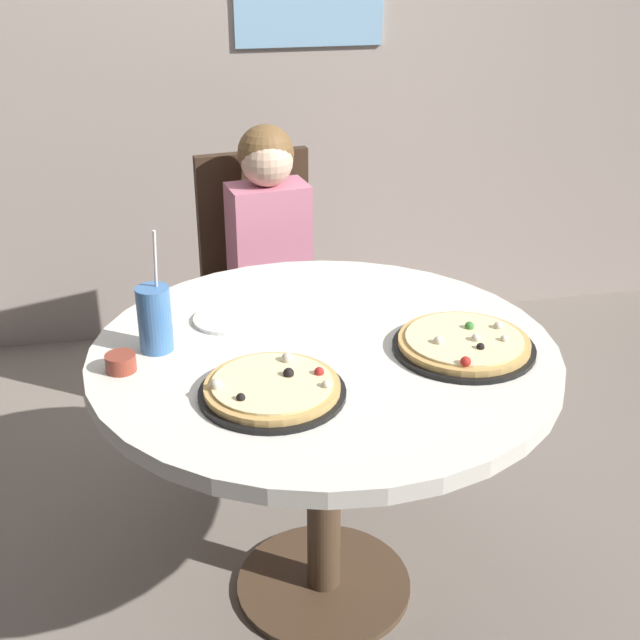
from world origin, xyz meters
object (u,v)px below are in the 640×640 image
dining_table (324,387)px  plate_small (228,319)px  pizza_cheese (464,344)px  soda_cup (155,318)px  pizza_veggie (272,388)px  diner_child (277,307)px  chair_wooden (262,275)px  sauce_bowl (121,363)px

dining_table → plate_small: 0.31m
pizza_cheese → plate_small: bearing=152.7°
soda_cup → plate_small: soda_cup is taller
pizza_veggie → pizza_cheese: bearing=13.5°
diner_child → soda_cup: diner_child is taller
chair_wooden → pizza_veggie: size_ratio=2.96×
dining_table → sauce_bowl: size_ratio=16.10×
dining_table → plate_small: size_ratio=6.26×
dining_table → pizza_veggie: (-0.16, -0.19, 0.12)m
plate_small → chair_wooden: bearing=76.3°
diner_child → plate_small: bearing=-109.3°
soda_cup → plate_small: (0.18, 0.12, -0.08)m
pizza_veggie → plate_small: bearing=97.8°
pizza_cheese → soda_cup: size_ratio=1.11×
pizza_veggie → sauce_bowl: (-0.32, 0.18, 0.00)m
diner_child → chair_wooden: bearing=97.2°
chair_wooden → pizza_cheese: size_ratio=2.79×
plate_small → pizza_cheese: bearing=-27.3°
dining_table → plate_small: plate_small is taller
pizza_cheese → chair_wooden: bearing=107.2°
diner_child → plate_small: diner_child is taller
chair_wooden → pizza_cheese: 1.16m
diner_child → pizza_veggie: (-0.17, -1.02, 0.28)m
soda_cup → sauce_bowl: 0.14m
dining_table → chair_wooden: (-0.01, 1.00, -0.11)m
pizza_veggie → soda_cup: soda_cup is taller
pizza_veggie → dining_table: bearing=51.3°
sauce_bowl → plate_small: (0.27, 0.21, -0.02)m
pizza_veggie → pizza_cheese: 0.49m
plate_small → sauce_bowl: bearing=-141.7°
diner_child → sauce_bowl: diner_child is taller
soda_cup → plate_small: size_ratio=1.70×
chair_wooden → pizza_veggie: 1.23m
chair_wooden → pizza_cheese: (0.34, -1.08, 0.24)m
diner_child → sauce_bowl: size_ratio=15.46×
sauce_bowl → chair_wooden: bearing=65.5°
chair_wooden → sauce_bowl: 1.15m
sauce_bowl → diner_child: bearing=59.9°
diner_child → pizza_cheese: bearing=-70.9°
dining_table → diner_child: (0.01, 0.82, -0.16)m
chair_wooden → plate_small: (-0.20, -0.81, 0.22)m
sauce_bowl → plate_small: 0.34m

